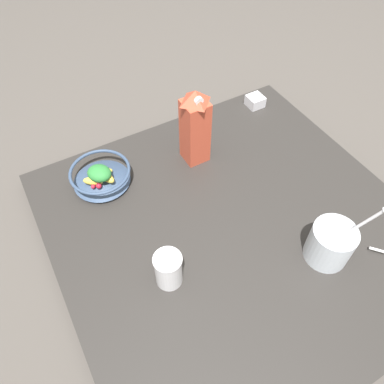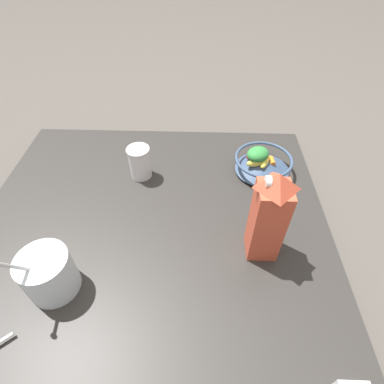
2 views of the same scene
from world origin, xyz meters
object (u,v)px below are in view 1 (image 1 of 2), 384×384
Objects in this scene: fruit_bowl at (101,175)px; spice_jar at (255,101)px; drinking_cup at (168,269)px; yogurt_tub at (331,242)px; milk_carton at (195,127)px.

spice_jar is at bearing 7.47° from fruit_bowl.
drinking_cup reaches higher than spice_jar.
fruit_bowl is at bearing 128.81° from yogurt_tub.
drinking_cup is at bearing -128.16° from milk_carton.
spice_jar is at bearing 71.22° from yogurt_tub.
drinking_cup is (-0.41, 0.15, -0.01)m from yogurt_tub.
yogurt_tub is (0.44, -0.55, 0.03)m from fruit_bowl.
yogurt_tub is 0.67m from spice_jar.
yogurt_tub reaches higher than spice_jar.
spice_jar is (0.34, 0.13, -0.12)m from milk_carton.
milk_carton is 0.53m from yogurt_tub.
fruit_bowl is 0.71× the size of milk_carton.
drinking_cup is (0.03, -0.40, 0.02)m from fruit_bowl.
fruit_bowl is 1.74× the size of drinking_cup.
milk_carton is at bearing 51.84° from drinking_cup.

